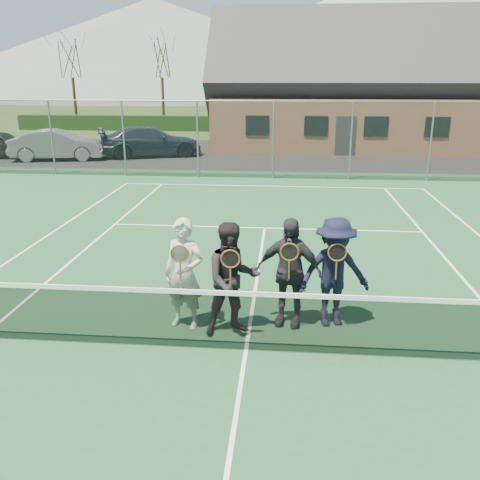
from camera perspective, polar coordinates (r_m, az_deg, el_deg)
The scene contains 21 objects.
ground at distance 26.92m, azimuth 4.08°, elevation 9.51°, with size 220.00×220.00×0.00m, color #2F4B1A.
court_surface at distance 7.69m, azimuth 0.68°, elevation -12.34°, with size 30.00×30.00×0.02m, color #1C4C2B.
tarmac_carpark at distance 27.29m, azimuth -4.47°, elevation 9.62°, with size 40.00×12.00×0.01m, color black.
hedge_row at distance 38.78m, azimuth 4.50°, elevation 12.86°, with size 40.00×1.20×1.10m, color black.
hill_west at distance 104.91m, azimuth -9.52°, elevation 20.40°, with size 110.00×110.00×18.00m, color #55665D.
hill_centre at distance 103.73m, azimuth 17.15°, elevation 21.04°, with size 120.00×120.00×22.00m, color slate.
car_a at distance 28.52m, azimuth -25.34°, elevation 9.70°, with size 1.58×3.94×1.34m, color black.
car_b at distance 26.60m, azimuth -19.79°, elevation 10.01°, with size 1.54×4.42×1.46m, color gray.
car_c at distance 26.65m, azimuth -9.99°, elevation 10.81°, with size 2.07×5.10×1.48m, color #191E32.
court_markings at distance 7.69m, azimuth 0.68°, elevation -12.24°, with size 11.03×23.83×0.01m.
tennis_net at distance 7.44m, azimuth 0.70°, elevation -8.81°, with size 11.68×0.08×1.10m.
perimeter_fence at distance 20.27m, azimuth 3.75°, elevation 11.13°, with size 30.07×0.07×3.02m.
clubhouse at distance 30.83m, azimuth 12.25°, elevation 17.66°, with size 15.60×8.20×7.70m.
tree_a at distance 42.98m, azimuth -18.54°, elevation 19.53°, with size 3.20×3.20×7.77m.
tree_b at distance 40.80m, azimuth -8.88°, elevation 20.33°, with size 3.20×3.20×7.77m.
tree_c at distance 39.71m, azimuth 7.80°, elevation 20.45°, with size 3.20×3.20×7.77m.
tree_d at distance 41.31m, azimuth 22.63°, elevation 19.21°, with size 3.20×3.20×7.77m.
player_a at distance 8.05m, azimuth -6.29°, elevation -3.81°, with size 0.74×0.58×1.80m.
player_b at distance 7.80m, azimuth -0.86°, elevation -4.42°, with size 1.06×0.94×1.80m.
player_c at distance 8.12m, azimuth 5.49°, elevation -3.58°, with size 1.12×0.65×1.80m.
player_d at distance 8.21m, azimuth 10.53°, elevation -3.60°, with size 1.29×0.93×1.80m.
Camera 1 is at (0.51, -6.63, 3.88)m, focal length 38.00 mm.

